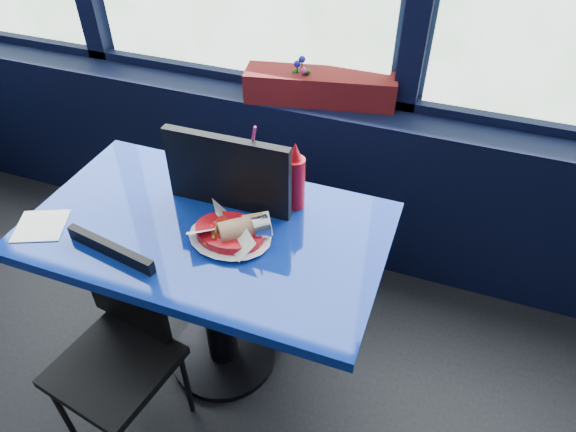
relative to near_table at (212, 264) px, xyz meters
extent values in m
cube|color=black|center=(-0.30, 0.87, -0.17)|extent=(5.00, 0.26, 0.80)
cube|color=black|center=(-0.30, 0.95, 0.24)|extent=(4.80, 0.08, 0.06)
cylinder|color=black|center=(0.00, 0.00, -0.55)|extent=(0.44, 0.44, 0.03)
cylinder|color=black|center=(0.00, 0.00, -0.23)|extent=(0.12, 0.12, 0.68)
cube|color=navy|center=(0.00, 0.00, 0.16)|extent=(1.20, 0.70, 0.04)
cube|color=black|center=(-0.19, -0.39, -0.18)|extent=(0.42, 0.42, 0.03)
cube|color=black|center=(-0.22, -0.22, 0.03)|extent=(0.34, 0.08, 0.39)
cylinder|color=black|center=(-0.37, -0.52, -0.38)|extent=(0.02, 0.02, 0.37)
cylinder|color=black|center=(-0.31, -0.21, -0.38)|extent=(0.02, 0.02, 0.37)
cylinder|color=black|center=(-0.01, -0.27, -0.38)|extent=(0.02, 0.02, 0.37)
cube|color=black|center=(0.03, 0.35, -0.07)|extent=(0.47, 0.47, 0.04)
cube|color=black|center=(0.03, 0.13, 0.20)|extent=(0.44, 0.04, 0.51)
cylinder|color=black|center=(0.23, 0.55, -0.33)|extent=(0.03, 0.03, 0.47)
cylinder|color=black|center=(0.24, 0.15, -0.33)|extent=(0.03, 0.03, 0.47)
cylinder|color=black|center=(-0.17, 0.54, -0.33)|extent=(0.03, 0.03, 0.47)
cylinder|color=black|center=(-0.16, 0.15, -0.33)|extent=(0.03, 0.03, 0.47)
cube|color=maroon|center=(0.12, 0.88, 0.30)|extent=(0.67, 0.29, 0.13)
imported|color=silver|center=(0.04, 0.84, 0.28)|extent=(0.12, 0.13, 0.10)
cylinder|color=#1E5919|center=(0.02, 0.84, 0.31)|extent=(0.01, 0.01, 0.16)
sphere|color=#1F23B7|center=(0.02, 0.84, 0.41)|extent=(0.03, 0.03, 0.03)
cylinder|color=#1E5919|center=(0.06, 0.83, 0.30)|extent=(0.01, 0.01, 0.14)
sphere|color=#C53986|center=(0.06, 0.83, 0.38)|extent=(0.03, 0.03, 0.03)
cylinder|color=#1E5919|center=(0.04, 0.85, 0.32)|extent=(0.01, 0.01, 0.17)
sphere|color=#1F23B7|center=(0.04, 0.85, 0.42)|extent=(0.03, 0.03, 0.03)
cylinder|color=#1E5919|center=(0.01, 0.85, 0.29)|extent=(0.01, 0.01, 0.12)
sphere|color=#1E5919|center=(0.01, 0.85, 0.36)|extent=(0.03, 0.03, 0.03)
cylinder|color=#1E5919|center=(0.07, 0.84, 0.30)|extent=(0.01, 0.01, 0.13)
sphere|color=#1E5919|center=(0.07, 0.84, 0.37)|extent=(0.03, 0.03, 0.03)
cylinder|color=red|center=(0.10, -0.03, 0.20)|extent=(0.28, 0.28, 0.04)
cylinder|color=white|center=(0.10, -0.03, 0.19)|extent=(0.27, 0.27, 0.00)
cylinder|color=silver|center=(0.20, 0.00, 0.23)|extent=(0.09, 0.09, 0.08)
sphere|color=brown|center=(0.09, -0.05, 0.24)|extent=(0.05, 0.05, 0.05)
cylinder|color=#AD1912|center=(0.08, -0.04, 0.26)|extent=(0.06, 0.06, 0.01)
cylinder|color=red|center=(0.24, 0.21, 0.28)|extent=(0.07, 0.07, 0.19)
cone|color=red|center=(0.24, 0.21, 0.41)|extent=(0.05, 0.05, 0.06)
cylinder|color=navy|center=(0.09, 0.17, 0.26)|extent=(0.10, 0.10, 0.16)
cylinder|color=black|center=(0.09, 0.17, 0.34)|extent=(0.09, 0.09, 0.01)
cylinder|color=#EC318A|center=(0.10, 0.16, 0.41)|extent=(0.07, 0.05, 0.22)
cube|color=white|center=(-0.52, -0.19, 0.18)|extent=(0.21, 0.21, 0.00)
camera|label=1|loc=(0.70, -1.11, 1.33)|focal=32.00mm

